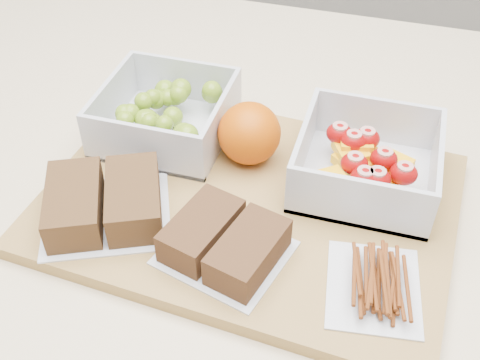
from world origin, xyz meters
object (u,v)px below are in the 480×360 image
(orange, at_px, (249,133))
(pretzel_bag, at_px, (375,281))
(grape_container, at_px, (167,115))
(fruit_container, at_px, (366,164))
(sandwich_bag_left, at_px, (104,202))
(cutting_board, at_px, (248,203))
(sandwich_bag_center, at_px, (225,242))

(orange, height_order, pretzel_bag, orange)
(grape_container, distance_m, fruit_container, 0.23)
(pretzel_bag, bearing_deg, sandwich_bag_left, 176.63)
(fruit_container, bearing_deg, orange, 178.82)
(grape_container, relative_size, fruit_container, 0.99)
(grape_container, bearing_deg, cutting_board, -33.75)
(cutting_board, bearing_deg, fruit_container, 32.52)
(cutting_board, bearing_deg, orange, 109.22)
(grape_container, height_order, orange, orange)
(fruit_container, bearing_deg, grape_container, 174.94)
(grape_container, height_order, sandwich_bag_left, grape_container)
(cutting_board, bearing_deg, pretzel_bag, -26.19)
(grape_container, height_order, pretzel_bag, grape_container)
(grape_container, bearing_deg, pretzel_bag, -31.85)
(fruit_container, distance_m, sandwich_bag_left, 0.27)
(cutting_board, xyz_separation_m, fruit_container, (0.11, 0.06, 0.03))
(orange, distance_m, sandwich_bag_center, 0.15)
(orange, bearing_deg, cutting_board, -74.72)
(fruit_container, distance_m, orange, 0.13)
(cutting_board, bearing_deg, grape_container, 150.18)
(pretzel_bag, bearing_deg, orange, 137.41)
(sandwich_bag_left, xyz_separation_m, pretzel_bag, (0.27, -0.02, -0.01))
(fruit_container, distance_m, pretzel_bag, 0.15)
(fruit_container, xyz_separation_m, sandwich_bag_left, (-0.24, -0.13, -0.00))
(orange, height_order, sandwich_bag_center, orange)
(cutting_board, height_order, orange, orange)
(cutting_board, distance_m, fruit_container, 0.13)
(cutting_board, relative_size, orange, 6.05)
(grape_container, relative_size, sandwich_bag_left, 0.88)
(grape_container, bearing_deg, fruit_container, -5.06)
(sandwich_bag_center, relative_size, pretzel_bag, 1.20)
(sandwich_bag_left, height_order, sandwich_bag_center, sandwich_bag_left)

